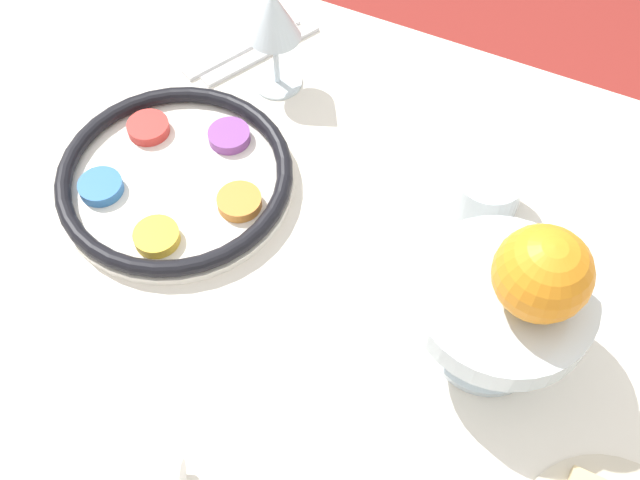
{
  "coord_description": "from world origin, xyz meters",
  "views": [
    {
      "loc": [
        0.23,
        -0.36,
        1.47
      ],
      "look_at": [
        0.04,
        0.05,
        0.78
      ],
      "focal_mm": 42.0,
      "sensor_mm": 36.0,
      "label": 1
    }
  ],
  "objects_px": {
    "wine_glass": "(274,19)",
    "seder_plate": "(175,177)",
    "fruit_stand": "(500,306)",
    "orange_fruit": "(542,274)",
    "cup_near": "(486,192)"
  },
  "relations": [
    {
      "from": "orange_fruit",
      "to": "cup_near",
      "type": "bearing_deg",
      "value": 116.14
    },
    {
      "from": "wine_glass",
      "to": "seder_plate",
      "type": "bearing_deg",
      "value": -98.56
    },
    {
      "from": "orange_fruit",
      "to": "fruit_stand",
      "type": "bearing_deg",
      "value": -172.81
    },
    {
      "from": "seder_plate",
      "to": "fruit_stand",
      "type": "bearing_deg",
      "value": -6.05
    },
    {
      "from": "wine_glass",
      "to": "fruit_stand",
      "type": "distance_m",
      "value": 0.46
    },
    {
      "from": "seder_plate",
      "to": "fruit_stand",
      "type": "relative_size",
      "value": 1.62
    },
    {
      "from": "seder_plate",
      "to": "orange_fruit",
      "type": "height_order",
      "value": "orange_fruit"
    },
    {
      "from": "cup_near",
      "to": "wine_glass",
      "type": "bearing_deg",
      "value": 166.15
    },
    {
      "from": "orange_fruit",
      "to": "wine_glass",
      "type": "bearing_deg",
      "value": 148.2
    },
    {
      "from": "seder_plate",
      "to": "cup_near",
      "type": "distance_m",
      "value": 0.37
    },
    {
      "from": "orange_fruit",
      "to": "cup_near",
      "type": "height_order",
      "value": "orange_fruit"
    },
    {
      "from": "seder_plate",
      "to": "wine_glass",
      "type": "distance_m",
      "value": 0.23
    },
    {
      "from": "seder_plate",
      "to": "orange_fruit",
      "type": "relative_size",
      "value": 3.19
    },
    {
      "from": "seder_plate",
      "to": "orange_fruit",
      "type": "xyz_separation_m",
      "value": [
        0.43,
        -0.04,
        0.15
      ]
    },
    {
      "from": "seder_plate",
      "to": "cup_near",
      "type": "height_order",
      "value": "cup_near"
    }
  ]
}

